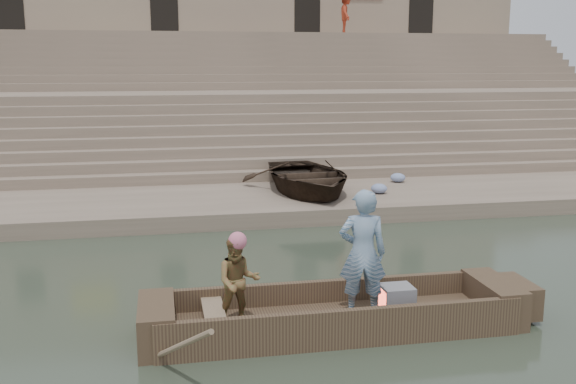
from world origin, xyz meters
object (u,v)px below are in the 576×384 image
object	(u,v)px
standing_man	(363,253)
main_rowboat	(333,323)
rowing_man	(238,281)
beached_rowboat	(307,176)
pedestrian	(346,14)
television	(396,299)

from	to	relation	value
standing_man	main_rowboat	bearing A→B (deg)	7.74
standing_man	rowing_man	bearing A→B (deg)	11.79
main_rowboat	beached_rowboat	xyz separation A→B (m)	(1.45, 8.27, 0.73)
rowing_man	pedestrian	world-z (taller)	pedestrian
pedestrian	beached_rowboat	bearing A→B (deg)	169.71
rowing_man	beached_rowboat	size ratio (longest dim) A/B	0.30
main_rowboat	beached_rowboat	world-z (taller)	beached_rowboat
beached_rowboat	pedestrian	bearing A→B (deg)	66.58
main_rowboat	beached_rowboat	size ratio (longest dim) A/B	1.17
television	pedestrian	size ratio (longest dim) A/B	0.24
television	beached_rowboat	distance (m)	8.30
standing_man	pedestrian	bearing A→B (deg)	-94.52
rowing_man	pedestrian	distance (m)	24.40
main_rowboat	standing_man	xyz separation A→B (m)	(0.42, -0.02, 1.06)
standing_man	rowing_man	world-z (taller)	standing_man
beached_rowboat	main_rowboat	bearing A→B (deg)	-103.66
main_rowboat	rowing_man	world-z (taller)	rowing_man
pedestrian	main_rowboat	bearing A→B (deg)	173.21
television	main_rowboat	bearing A→B (deg)	-180.00
standing_man	beached_rowboat	xyz separation A→B (m)	(1.04, 8.30, -0.32)
rowing_man	beached_rowboat	distance (m)	8.81
rowing_man	standing_man	bearing A→B (deg)	1.52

